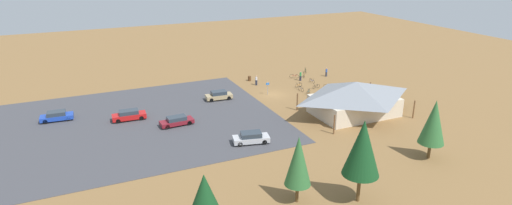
% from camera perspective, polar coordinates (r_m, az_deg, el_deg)
% --- Properties ---
extents(ground, '(160.00, 160.00, 0.00)m').
position_cam_1_polar(ground, '(70.56, 2.29, 1.10)').
color(ground, olive).
rests_on(ground, ground).
extents(parking_lot_asphalt, '(40.68, 31.89, 0.05)m').
position_cam_1_polar(parking_lot_asphalt, '(61.01, -16.75, -2.79)').
color(parking_lot_asphalt, '#424247').
rests_on(parking_lot_asphalt, ground).
extents(bike_pavilion, '(13.98, 10.08, 4.98)m').
position_cam_1_polar(bike_pavilion, '(62.69, 13.31, 0.83)').
color(bike_pavilion, beige).
rests_on(bike_pavilion, ground).
extents(trash_bin, '(0.60, 0.60, 0.90)m').
position_cam_1_polar(trash_bin, '(78.00, -0.89, 3.30)').
color(trash_bin, brown).
rests_on(trash_bin, ground).
extents(lot_sign, '(0.56, 0.08, 2.20)m').
position_cam_1_polar(lot_sign, '(69.99, 1.59, 2.17)').
color(lot_sign, '#99999E').
rests_on(lot_sign, ground).
extents(pine_west, '(2.53, 2.53, 6.83)m').
position_cam_1_polar(pine_west, '(39.29, 5.77, -7.92)').
color(pine_west, brown).
rests_on(pine_west, ground).
extents(pine_far_east, '(3.49, 3.49, 8.37)m').
position_cam_1_polar(pine_far_east, '(39.85, 14.29, -6.03)').
color(pine_far_east, brown).
rests_on(pine_far_east, ground).
extents(pine_midwest, '(2.92, 2.92, 7.12)m').
position_cam_1_polar(pine_midwest, '(51.28, 23.02, -2.48)').
color(pine_midwest, brown).
rests_on(pine_midwest, ground).
extents(pine_center, '(2.68, 2.68, 6.19)m').
position_cam_1_polar(pine_center, '(34.38, -7.01, -12.34)').
color(pine_center, brown).
rests_on(pine_center, ground).
extents(bicycle_red_near_sign, '(1.56, 0.97, 0.83)m').
position_cam_1_polar(bicycle_red_near_sign, '(79.97, 5.22, 3.59)').
color(bicycle_red_near_sign, black).
rests_on(bicycle_red_near_sign, ground).
extents(bicycle_orange_edge_south, '(1.66, 0.60, 0.89)m').
position_cam_1_polar(bicycle_orange_edge_south, '(74.41, 5.80, 2.33)').
color(bicycle_orange_edge_south, black).
rests_on(bicycle_orange_edge_south, ground).
extents(bicycle_silver_yard_right, '(0.48, 1.73, 0.82)m').
position_cam_1_polar(bicycle_silver_yard_right, '(72.53, 6.13, 1.84)').
color(bicycle_silver_yard_right, black).
rests_on(bicycle_silver_yard_right, ground).
extents(bicycle_blue_by_bin, '(0.48, 1.71, 0.81)m').
position_cam_1_polar(bicycle_blue_by_bin, '(77.51, 7.62, 2.94)').
color(bicycle_blue_by_bin, black).
rests_on(bicycle_blue_by_bin, ground).
extents(bicycle_teal_lone_east, '(1.32, 1.17, 0.84)m').
position_cam_1_polar(bicycle_teal_lone_east, '(71.16, 7.15, 1.46)').
color(bicycle_teal_lone_east, black).
rests_on(bicycle_teal_lone_east, ground).
extents(bicycle_white_front_row, '(1.11, 1.41, 0.79)m').
position_cam_1_polar(bicycle_white_front_row, '(74.60, 9.82, 2.15)').
color(bicycle_white_front_row, black).
rests_on(bicycle_white_front_row, ground).
extents(bicycle_green_edge_north, '(0.72, 1.60, 0.87)m').
position_cam_1_polar(bicycle_green_edge_north, '(84.05, 6.75, 4.32)').
color(bicycle_green_edge_north, black).
rests_on(bicycle_green_edge_north, ground).
extents(bicycle_yellow_trailside, '(0.84, 1.55, 0.87)m').
position_cam_1_polar(bicycle_yellow_trailside, '(80.75, 6.55, 3.70)').
color(bicycle_yellow_trailside, black).
rests_on(bicycle_yellow_trailside, ground).
extents(bicycle_black_lone_west, '(1.63, 0.54, 0.78)m').
position_cam_1_polar(bicycle_black_lone_west, '(74.28, 8.20, 2.16)').
color(bicycle_black_lone_west, black).
rests_on(bicycle_black_lone_west, ground).
extents(car_red_second_row, '(4.73, 1.98, 1.46)m').
position_cam_1_polar(car_red_second_row, '(62.12, -16.89, -1.65)').
color(car_red_second_row, red).
rests_on(car_red_second_row, parking_lot_asphalt).
extents(car_blue_mid_lot, '(4.45, 2.12, 1.36)m').
position_cam_1_polar(car_blue_mid_lot, '(65.65, -25.49, -1.66)').
color(car_blue_mid_lot, '#1E42B2').
rests_on(car_blue_mid_lot, parking_lot_asphalt).
extents(car_maroon_end_stall, '(4.65, 1.96, 1.29)m').
position_cam_1_polar(car_maroon_end_stall, '(58.65, -10.74, -2.47)').
color(car_maroon_end_stall, maroon).
rests_on(car_maroon_end_stall, parking_lot_asphalt).
extents(car_tan_by_curb, '(4.38, 2.01, 1.44)m').
position_cam_1_polar(car_tan_by_curb, '(67.95, -5.08, 0.97)').
color(car_tan_by_curb, tan).
rests_on(car_tan_by_curb, parking_lot_asphalt).
extents(car_silver_aisle_side, '(4.81, 2.81, 1.43)m').
position_cam_1_polar(car_silver_aisle_side, '(52.41, -0.68, -4.80)').
color(car_silver_aisle_side, '#BCBCC1').
rests_on(car_silver_aisle_side, parking_lot_asphalt).
extents(visitor_near_lot, '(0.40, 0.38, 1.69)m').
position_cam_1_polar(visitor_near_lot, '(81.86, 9.55, 4.13)').
color(visitor_near_lot, '#2D3347').
rests_on(visitor_near_lot, ground).
extents(visitor_crossing_yard, '(0.36, 0.39, 1.81)m').
position_cam_1_polar(visitor_crossing_yard, '(78.39, 6.07, 3.65)').
color(visitor_crossing_yard, '#2D3347').
rests_on(visitor_crossing_yard, ground).
extents(visitor_by_pavilion, '(0.39, 0.40, 1.77)m').
position_cam_1_polar(visitor_by_pavilion, '(75.23, 0.04, 3.06)').
color(visitor_by_pavilion, '#2D3347').
rests_on(visitor_by_pavilion, ground).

